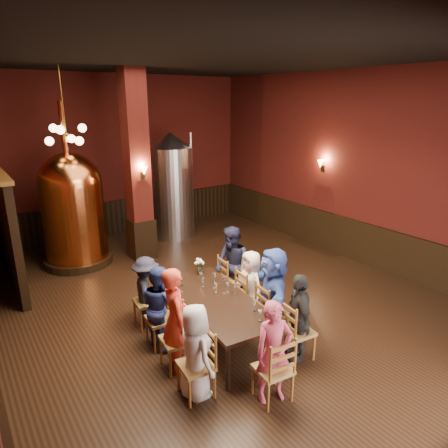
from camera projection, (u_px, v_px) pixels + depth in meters
room at (212, 187)px, 7.41m from camera, size 10.00×10.02×4.50m
wainscot_right at (344, 236)px, 10.09m from camera, size 0.08×9.90×1.00m
wainscot_back at (121, 216)px, 11.82m from camera, size 7.90×0.08×1.00m
column at (137, 168)px, 9.44m from camera, size 0.58×0.58×4.50m
partition at (5, 228)px, 8.48m from camera, size 0.22×3.50×2.40m
pendant_cluster at (66, 134)px, 8.45m from camera, size 0.90×0.90×1.70m
sconce_wall at (323, 165)px, 10.18m from camera, size 0.20×0.20×0.36m
sconce_column at (142, 172)px, 9.22m from camera, size 0.20×0.20×0.36m
dining_table at (217, 302)px, 6.42m from camera, size 1.25×2.49×0.75m
chair_0 at (196, 365)px, 5.26m from camera, size 0.51×0.51×0.92m
person_0 at (195, 352)px, 5.20m from camera, size 0.45×0.67×1.33m
chair_1 at (176, 339)px, 5.82m from camera, size 0.51×0.51×0.92m
person_1 at (176, 319)px, 5.72m from camera, size 0.52×0.66×1.59m
chair_2 at (161, 319)px, 6.37m from camera, size 0.51×0.51×0.92m
person_2 at (160, 306)px, 6.31m from camera, size 0.39×0.69×1.36m
chair_3 at (147, 301)px, 6.93m from camera, size 0.51×0.51×0.92m
person_3 at (147, 292)px, 6.88m from camera, size 0.62×0.90×1.27m
chair_4 at (298, 331)px, 6.04m from camera, size 0.51×0.51×0.92m
person_4 at (298, 317)px, 5.97m from camera, size 0.68×0.88×1.39m
chair_5 at (272, 311)px, 6.60m from camera, size 0.51×0.51×0.92m
person_5 at (273, 293)px, 6.50m from camera, size 1.08×1.51×1.57m
chair_6 at (250, 295)px, 7.15m from camera, size 0.51×0.51×0.92m
person_6 at (251, 285)px, 7.10m from camera, size 0.44×0.65×1.29m
chair_7 at (232, 281)px, 7.71m from camera, size 0.51×0.51×0.92m
person_7 at (232, 266)px, 7.62m from camera, size 0.42×0.77×1.54m
chair_8 at (273, 369)px, 5.19m from camera, size 0.51×0.51×0.92m
person_8 at (274, 352)px, 5.12m from camera, size 0.59×0.47×1.41m
copper_kettle at (73, 208)px, 9.33m from camera, size 1.83×1.83×3.79m
steel_vessel at (172, 186)px, 11.26m from camera, size 1.42×1.42×2.96m
rose_vase at (200, 264)px, 7.26m from camera, size 0.18×0.18×0.30m
wine_glass_0 at (235, 289)px, 6.54m from camera, size 0.07×0.07×0.17m
wine_glass_1 at (203, 283)px, 6.76m from camera, size 0.07×0.07×0.17m
wine_glass_2 at (216, 288)px, 6.57m from camera, size 0.07×0.07×0.17m
wine_glass_3 at (201, 278)px, 6.95m from camera, size 0.07×0.07×0.17m
wine_glass_4 at (224, 282)px, 6.81m from camera, size 0.07×0.07×0.17m
wine_glass_5 at (215, 278)px, 6.95m from camera, size 0.07×0.07×0.17m
wine_glass_6 at (228, 287)px, 6.60m from camera, size 0.07×0.07×0.17m
wine_glass_7 at (260, 316)px, 5.74m from camera, size 0.07×0.07×0.17m
wine_glass_8 at (182, 281)px, 6.83m from camera, size 0.07×0.07×0.17m
wine_glass_9 at (255, 306)px, 6.02m from camera, size 0.07×0.07×0.17m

